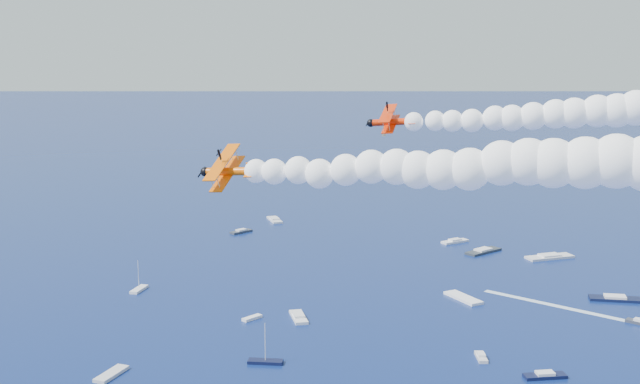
# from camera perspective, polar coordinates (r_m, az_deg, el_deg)

# --- Properties ---
(biplane_lead) EXTENTS (7.53, 8.84, 6.76)m
(biplane_lead) POSITION_cam_1_polar(r_m,az_deg,el_deg) (115.77, 4.91, 4.74)
(biplane_lead) COLOR red
(biplane_trail) EXTENTS (7.13, 8.92, 7.53)m
(biplane_trail) POSITION_cam_1_polar(r_m,az_deg,el_deg) (91.76, -6.18, 1.39)
(biplane_trail) COLOR #EF5E05
(smoke_trail_trail) EXTENTS (72.51, 15.72, 12.58)m
(smoke_trail_trail) POSITION_cam_1_polar(r_m,az_deg,el_deg) (82.26, 16.60, 1.86)
(smoke_trail_trail) COLOR white
(spectator_boats) EXTENTS (212.14, 181.72, 0.70)m
(spectator_boats) POSITION_cam_1_polar(r_m,az_deg,el_deg) (214.13, 10.39, -7.99)
(spectator_boats) COLOR #313541
(spectator_boats) RESTS_ON ground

